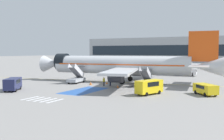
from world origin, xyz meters
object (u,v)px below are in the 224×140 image
Objects in this scene: service_van_0 at (205,88)px; traffic_cone_1 at (107,83)px; airliner at (122,65)px; traffic_cone_2 at (118,86)px; ground_crew_1 at (110,81)px; service_van_1 at (13,83)px; ground_crew_0 at (104,81)px; traffic_cone_0 at (91,83)px; boarding_stairs_aft at (146,81)px; terminal_building at (188,52)px; fuel_tanker at (180,69)px; service_van_2 at (149,86)px; boarding_stairs_forward at (76,78)px.

service_van_0 is 21.61m from traffic_cone_1.
traffic_cone_2 is (2.76, -7.92, -3.63)m from airliner.
service_van_1 is at bearing -11.72° from ground_crew_1.
traffic_cone_0 is (-3.43, 0.42, -0.71)m from ground_crew_0.
service_van_1 is (-18.64, -16.71, 0.34)m from boarding_stairs_aft.
traffic_cone_0 is 3.62m from traffic_cone_1.
terminal_building is (-3.51, 80.94, 6.58)m from traffic_cone_2.
ground_crew_1 is 4.59m from traffic_cone_0.
fuel_tanker is at bearing -26.30° from airliner.
service_van_2 is (22.75, 7.32, 0.06)m from service_van_1.
terminal_building is at bearing 89.22° from traffic_cone_1.
traffic_cone_0 is at bearing -25.44° from fuel_tanker.
service_van_0 is (11.62, -31.66, -0.81)m from fuel_tanker.
fuel_tanker is 14.61× the size of traffic_cone_0.
boarding_stairs_forward reaches higher than ground_crew_1.
boarding_stairs_aft is at bearing 135.04° from service_van_2.
service_van_0 is 19.99m from ground_crew_0.
ground_crew_1 is at bearing -164.83° from boarding_stairs_aft.
service_van_1 is at bearing -118.90° from traffic_cone_0.
airliner is 7.11m from ground_crew_1.
ground_crew_1 is (0.36, -6.46, -2.93)m from airliner.
ground_crew_0 is (7.74, -1.35, -0.01)m from boarding_stairs_forward.
traffic_cone_1 is 77.30m from terminal_building.
traffic_cone_1 is at bearing -90.78° from terminal_building.
ground_crew_1 is 3.37× the size of traffic_cone_2.
airliner is 25.59× the size of ground_crew_1.
fuel_tanker reaches higher than service_van_2.
traffic_cone_0 is (-4.18, -6.72, -3.56)m from airliner.
airliner is 23.69m from service_van_1.
boarding_stairs_aft reaches higher than traffic_cone_2.
traffic_cone_0 is 1.31× the size of traffic_cone_1.
traffic_cone_1 is 0.98× the size of traffic_cone_2.
traffic_cone_1 is at bearing 165.95° from service_van_2.
traffic_cone_0 is (-11.08, -3.02, -0.68)m from boarding_stairs_aft.
traffic_cone_0 is 1.28× the size of traffic_cone_2.
service_van_2 is (3.51, -35.42, -0.49)m from fuel_tanker.
service_van_0 is 8.94m from service_van_2.
ground_crew_0 is 3.72× the size of traffic_cone_1.
traffic_cone_2 is at bearing 169.28° from service_van_2.
boarding_stairs_forward is at bearing -179.18° from service_van_2.
service_van_2 is 13.19m from ground_crew_0.
ground_crew_1 is 3.35m from traffic_cone_1.
airliner is 23.63m from fuel_tanker.
traffic_cone_1 is at bearing 48.89° from traffic_cone_0.
boarding_stairs_aft is at bearing -8.85° from ground_crew_0.
service_van_2 reaches higher than ground_crew_1.
boarding_stairs_forward reaches higher than service_van_1.
terminal_building is at bearing -149.98° from ground_crew_1.
fuel_tanker is 1.97× the size of service_van_0.
boarding_stairs_forward is at bearing 132.33° from service_van_0.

